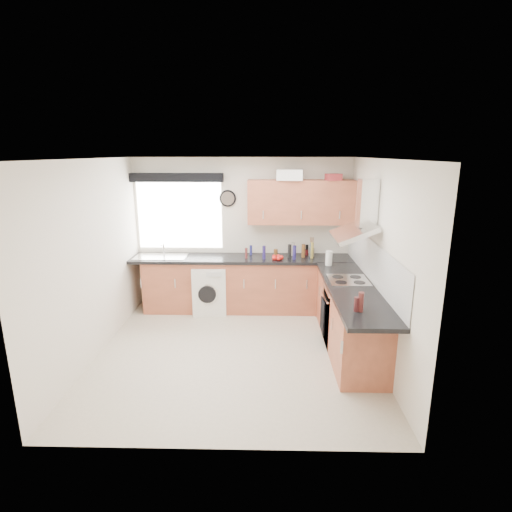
{
  "coord_description": "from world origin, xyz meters",
  "views": [
    {
      "loc": [
        0.38,
        -4.81,
        2.57
      ],
      "look_at": [
        0.25,
        0.85,
        1.1
      ],
      "focal_mm": 28.0,
      "sensor_mm": 36.0,
      "label": 1
    }
  ],
  "objects_px": {
    "upper_cabinets": "(301,202)",
    "oven": "(346,314)",
    "washing_machine": "(209,289)",
    "extractor_hood": "(360,217)"
  },
  "relations": [
    {
      "from": "upper_cabinets",
      "to": "washing_machine",
      "type": "height_order",
      "value": "upper_cabinets"
    },
    {
      "from": "upper_cabinets",
      "to": "washing_machine",
      "type": "xyz_separation_m",
      "value": [
        -1.48,
        -0.23,
        -1.41
      ]
    },
    {
      "from": "oven",
      "to": "extractor_hood",
      "type": "xyz_separation_m",
      "value": [
        0.1,
        -0.0,
        1.34
      ]
    },
    {
      "from": "extractor_hood",
      "to": "upper_cabinets",
      "type": "relative_size",
      "value": 0.46
    },
    {
      "from": "oven",
      "to": "upper_cabinets",
      "type": "bearing_deg",
      "value": 112.54
    },
    {
      "from": "upper_cabinets",
      "to": "oven",
      "type": "bearing_deg",
      "value": -67.46
    },
    {
      "from": "extractor_hood",
      "to": "oven",
      "type": "bearing_deg",
      "value": 180.0
    },
    {
      "from": "oven",
      "to": "upper_cabinets",
      "type": "height_order",
      "value": "upper_cabinets"
    },
    {
      "from": "extractor_hood",
      "to": "washing_machine",
      "type": "bearing_deg",
      "value": 152.7
    },
    {
      "from": "oven",
      "to": "washing_machine",
      "type": "relative_size",
      "value": 1.08
    }
  ]
}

